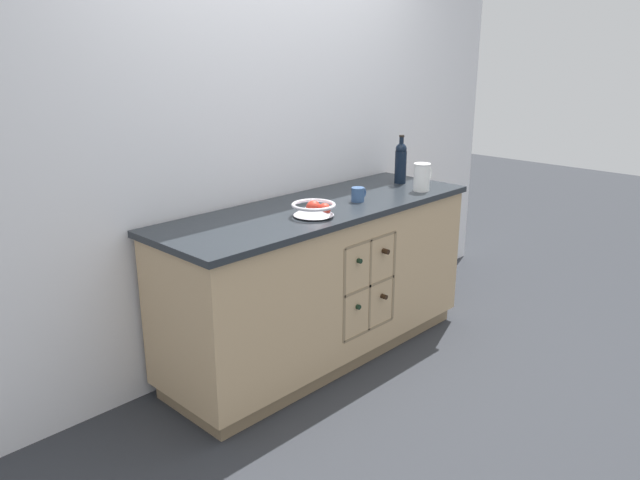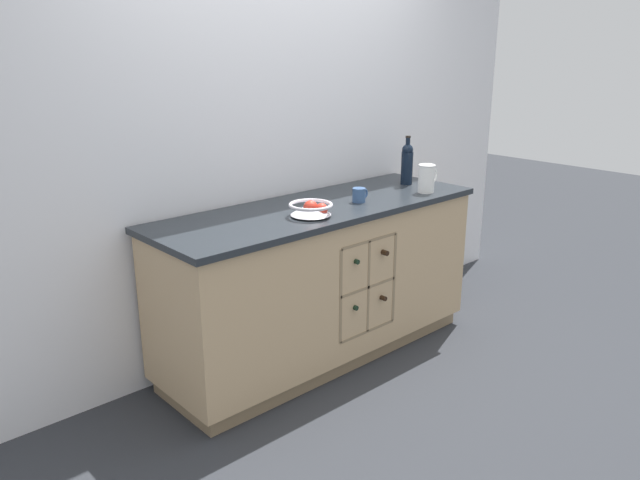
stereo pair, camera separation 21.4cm
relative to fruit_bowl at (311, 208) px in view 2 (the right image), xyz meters
name	(u,v)px [view 2 (the right image)]	position (x,y,z in m)	size (l,w,h in m)	color
ground_plane	(320,353)	(0.19, 0.14, -0.97)	(14.00, 14.00, 0.00)	#2D3035
back_wall	(277,136)	(0.19, 0.52, 0.30)	(4.40, 0.06, 2.55)	white
kitchen_island	(320,281)	(0.19, 0.14, -0.50)	(2.02, 0.68, 0.93)	#8B7354
fruit_bowl	(311,208)	(0.00, 0.00, 0.00)	(0.23, 0.23, 0.09)	silver
white_pitcher	(427,178)	(0.89, -0.05, 0.05)	(0.16, 0.10, 0.17)	white
ceramic_mug	(359,195)	(0.41, 0.05, 0.00)	(0.11, 0.08, 0.08)	#385684
standing_wine_bottle	(407,163)	(0.98, 0.18, 0.09)	(0.08, 0.08, 0.31)	black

